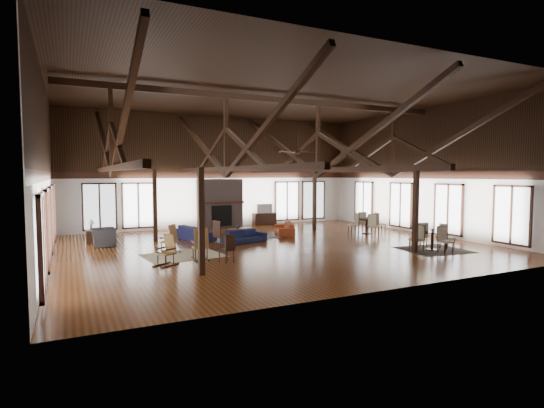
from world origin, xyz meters
name	(u,v)px	position (x,y,z in m)	size (l,w,h in m)	color
floor	(274,246)	(0.00, 0.00, 0.00)	(16.00, 16.00, 0.00)	brown
ceiling	(274,93)	(0.00, 0.00, 6.00)	(16.00, 14.00, 0.02)	black
wall_back	(218,172)	(0.00, 7.00, 3.00)	(16.00, 0.02, 6.00)	white
wall_front	(400,168)	(0.00, -7.00, 3.00)	(16.00, 0.02, 6.00)	white
wall_left	(44,170)	(-8.00, 0.00, 3.00)	(0.02, 14.00, 6.00)	white
wall_right	(425,171)	(8.00, 0.00, 3.00)	(0.02, 14.00, 6.00)	white
roof_truss	(274,144)	(0.00, 0.00, 4.03)	(15.60, 14.07, 3.14)	black
post_grid	(274,208)	(0.00, 0.00, 1.52)	(8.16, 7.16, 3.05)	black
fireplace	(220,203)	(0.00, 6.67, 1.29)	(2.50, 0.69, 2.60)	#6B5851
ceiling_fan	(298,151)	(0.50, -1.00, 3.73)	(1.60, 1.60, 0.75)	black
sofa_navy_front	(245,236)	(-0.75, 1.30, 0.27)	(1.87, 0.73, 0.55)	#131636
sofa_navy_left	(196,233)	(-2.39, 2.91, 0.31)	(0.82, 2.10, 0.61)	#15173C
sofa_orange	(284,229)	(1.87, 2.72, 0.28)	(0.76, 1.93, 0.56)	#95391C
coffee_table	(239,230)	(-0.44, 2.74, 0.36)	(1.21, 0.86, 0.42)	brown
vase	(238,226)	(-0.50, 2.75, 0.51)	(0.18, 0.18, 0.19)	#B2B2B2
armchair	(103,237)	(-6.15, 2.98, 0.35)	(0.94, 1.07, 0.70)	#272729
side_table_lamp	(91,234)	(-6.54, 3.88, 0.39)	(0.41, 0.41, 1.04)	black
rocking_chair_a	(171,240)	(-4.05, 0.27, 0.49)	(0.89, 0.87, 1.05)	brown
rocking_chair_b	(201,245)	(-3.42, -1.42, 0.51)	(0.50, 0.86, 1.08)	brown
rocking_chair_c	(168,251)	(-4.58, -1.74, 0.46)	(0.85, 0.74, 0.98)	brown
side_chair_a	(219,233)	(-2.25, 0.16, 0.65)	(0.59, 0.59, 1.11)	black
side_chair_b	(228,246)	(-2.77, -2.28, 0.55)	(0.51, 0.51, 0.94)	black
cafe_table_near	(432,237)	(4.95, -3.41, 0.48)	(1.88, 1.88, 0.96)	black
cafe_table_far	(367,223)	(5.63, 1.31, 0.49)	(1.91, 1.91, 0.97)	black
cup_near	(433,230)	(4.98, -3.41, 0.75)	(0.13, 0.13, 0.10)	#B2B2B2
cup_far	(367,218)	(5.60, 1.30, 0.75)	(0.13, 0.13, 0.11)	#B2B2B2
tv_console	(264,219)	(2.67, 6.75, 0.33)	(1.32, 0.49, 0.66)	black
television	(264,208)	(2.66, 6.75, 0.92)	(0.91, 0.12, 0.53)	#B2B2B2
rug_tan	(183,255)	(-3.77, -0.40, 0.01)	(2.60, 2.04, 0.01)	#C5B789
rug_navy	(240,237)	(-0.38, 2.73, 0.01)	(3.05, 2.29, 0.01)	#171B41
rug_dark	(434,250)	(5.04, -3.41, 0.01)	(2.26, 2.05, 0.01)	black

